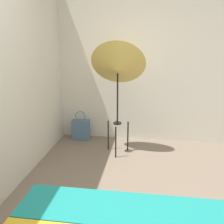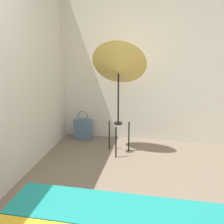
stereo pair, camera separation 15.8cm
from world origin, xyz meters
The scene contains 4 objects.
wall_back centered at (0.00, 2.44, 1.30)m, with size 8.00×0.05×2.60m.
wall_side_left centered at (-1.42, 1.00, 1.30)m, with size 0.05×8.00×2.60m.
photo_umbrella centered at (-0.37, 1.81, 1.26)m, with size 0.77×0.59×1.62m.
tote_bag centered at (-1.04, 2.23, 0.18)m, with size 0.29×0.13×0.49m.
Camera 2 is at (0.24, -1.75, 1.66)m, focal length 42.00 mm.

